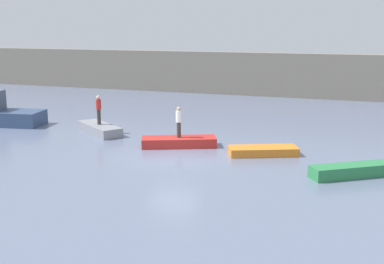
{
  "coord_description": "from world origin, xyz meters",
  "views": [
    {
      "loc": [
        8.58,
        -21.53,
        6.38
      ],
      "look_at": [
        -0.09,
        3.07,
        0.6
      ],
      "focal_mm": 45.02,
      "sensor_mm": 36.0,
      "label": 1
    }
  ],
  "objects_px": {
    "rowboat_grey": "(99,129)",
    "rowboat_green": "(351,171)",
    "rowboat_orange": "(263,151)",
    "person_red_shirt": "(99,108)",
    "person_white_shirt": "(179,120)",
    "rowboat_red": "(179,142)"
  },
  "relations": [
    {
      "from": "rowboat_grey",
      "to": "rowboat_green",
      "type": "height_order",
      "value": "rowboat_grey"
    },
    {
      "from": "rowboat_orange",
      "to": "person_red_shirt",
      "type": "relative_size",
      "value": 1.94
    },
    {
      "from": "rowboat_green",
      "to": "person_red_shirt",
      "type": "xyz_separation_m",
      "value": [
        -14.6,
        3.98,
        1.26
      ]
    },
    {
      "from": "rowboat_grey",
      "to": "rowboat_green",
      "type": "xyz_separation_m",
      "value": [
        14.6,
        -3.98,
        -0.0
      ]
    },
    {
      "from": "person_red_shirt",
      "to": "rowboat_orange",
      "type": "bearing_deg",
      "value": -9.18
    },
    {
      "from": "rowboat_orange",
      "to": "rowboat_green",
      "type": "relative_size",
      "value": 0.94
    },
    {
      "from": "rowboat_green",
      "to": "rowboat_orange",
      "type": "bearing_deg",
      "value": 117.04
    },
    {
      "from": "rowboat_grey",
      "to": "person_white_shirt",
      "type": "distance_m",
      "value": 6.02
    },
    {
      "from": "person_red_shirt",
      "to": "rowboat_green",
      "type": "bearing_deg",
      "value": -15.27
    },
    {
      "from": "rowboat_red",
      "to": "rowboat_grey",
      "type": "bearing_deg",
      "value": 141.98
    },
    {
      "from": "rowboat_orange",
      "to": "rowboat_green",
      "type": "xyz_separation_m",
      "value": [
        4.26,
        -2.31,
        0.06
      ]
    },
    {
      "from": "rowboat_grey",
      "to": "person_white_shirt",
      "type": "relative_size",
      "value": 2.27
    },
    {
      "from": "rowboat_red",
      "to": "person_red_shirt",
      "type": "relative_size",
      "value": 2.26
    },
    {
      "from": "rowboat_orange",
      "to": "person_red_shirt",
      "type": "distance_m",
      "value": 10.56
    },
    {
      "from": "rowboat_orange",
      "to": "rowboat_green",
      "type": "distance_m",
      "value": 4.85
    },
    {
      "from": "rowboat_grey",
      "to": "rowboat_red",
      "type": "xyz_separation_m",
      "value": [
        5.72,
        -1.48,
        -0.02
      ]
    },
    {
      "from": "rowboat_red",
      "to": "person_white_shirt",
      "type": "relative_size",
      "value": 2.39
    },
    {
      "from": "rowboat_green",
      "to": "rowboat_grey",
      "type": "bearing_deg",
      "value": 130.27
    },
    {
      "from": "rowboat_red",
      "to": "person_white_shirt",
      "type": "distance_m",
      "value": 1.18
    },
    {
      "from": "person_white_shirt",
      "to": "rowboat_green",
      "type": "bearing_deg",
      "value": -15.77
    },
    {
      "from": "rowboat_green",
      "to": "rowboat_red",
      "type": "bearing_deg",
      "value": 129.77
    },
    {
      "from": "rowboat_red",
      "to": "rowboat_orange",
      "type": "xyz_separation_m",
      "value": [
        4.62,
        -0.19,
        -0.05
      ]
    }
  ]
}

